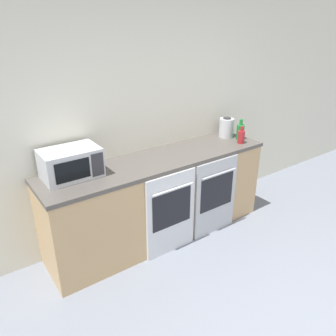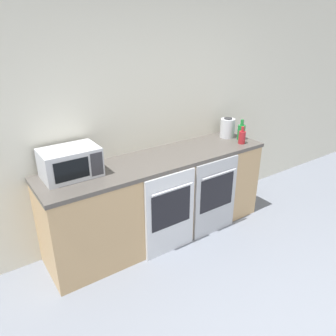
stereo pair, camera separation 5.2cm
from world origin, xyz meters
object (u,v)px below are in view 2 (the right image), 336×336
(oven_right, at_px, (216,197))
(kettle, at_px, (227,128))
(oven_left, at_px, (170,214))
(bottle_green, at_px, (241,132))
(bottle_red, at_px, (242,137))
(microwave, at_px, (70,163))

(oven_right, height_order, kettle, kettle)
(oven_left, bearing_deg, bottle_green, 12.22)
(oven_right, bearing_deg, kettle, 38.57)
(kettle, bearing_deg, oven_left, -159.63)
(bottle_green, bearing_deg, bottle_red, -132.58)
(bottle_red, bearing_deg, oven_right, -162.92)
(oven_right, distance_m, bottle_green, 0.87)
(oven_left, distance_m, bottle_red, 1.25)
(oven_right, distance_m, bottle_red, 0.77)
(microwave, xyz_separation_m, kettle, (1.95, 0.01, -0.02))
(oven_left, bearing_deg, oven_right, 0.00)
(microwave, relative_size, bottle_red, 2.51)
(kettle, bearing_deg, microwave, -179.62)
(oven_right, bearing_deg, bottle_red, 17.08)
(microwave, bearing_deg, oven_right, -16.14)
(oven_right, relative_size, kettle, 3.71)
(bottle_red, bearing_deg, kettle, 84.27)
(oven_left, bearing_deg, bottle_red, 7.92)
(oven_right, bearing_deg, oven_left, 180.00)
(bottle_red, height_order, kettle, kettle)
(oven_left, height_order, bottle_red, bottle_red)
(microwave, relative_size, bottle_green, 2.07)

